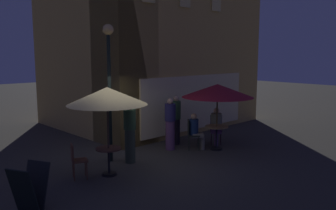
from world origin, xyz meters
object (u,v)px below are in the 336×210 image
Objects in this scene: patio_umbrella_1 at (217,91)px; patron_seated_1 at (216,124)px; patron_seated_0 at (196,129)px; patron_standing_3 at (170,124)px; cafe_table_0 at (109,156)px; patio_umbrella_0 at (107,96)px; patron_standing_2 at (176,120)px; cafe_table_1 at (217,132)px; street_lamp_near_corner at (109,69)px; menu_sandwich_board at (30,188)px; cafe_chair_2 at (216,127)px; cafe_chair_0 at (76,158)px; cafe_chair_1 at (191,132)px; patron_standing_4 at (130,133)px.

patio_umbrella_1 is 1.81× the size of patron_seated_1.
patron_standing_3 is (-0.60, 0.58, 0.17)m from patron_seated_0.
patron_standing_3 is at bearing 13.28° from cafe_table_0.
patio_umbrella_0 reaches higher than patron_seated_0.
cafe_table_1 is at bearing -9.31° from patron_standing_2.
street_lamp_near_corner is 1.71× the size of patio_umbrella_1.
cafe_table_1 is 0.62× the size of patron_seated_1.
cafe_table_0 is (2.37, 0.73, 0.01)m from menu_sandwich_board.
menu_sandwich_board is 0.75× the size of patron_seated_1.
cafe_table_0 is 0.73× the size of cafe_chair_2.
menu_sandwich_board is 0.79× the size of patron_seated_0.
patio_umbrella_0 is 4.86m from cafe_chair_2.
menu_sandwich_board is at bearing -123.97° from cafe_chair_0.
patron_standing_3 is (5.24, 1.41, 0.36)m from menu_sandwich_board.
cafe_table_1 is at bearing -0.00° from cafe_chair_1.
patron_seated_1 is at bearing 20.28° from cafe_chair_0.
cafe_chair_2 reaches higher than cafe_table_1.
patron_standing_2 is (3.49, 1.02, 0.36)m from cafe_table_0.
cafe_chair_0 is 0.52× the size of patron_standing_4.
cafe_table_0 is at bearing -131.94° from cafe_chair_1.
patio_umbrella_1 is at bearing 14.37° from cafe_chair_0.
cafe_chair_1 is 0.82× the size of patron_seated_0.
patron_standing_3 is at bearing -55.83° from cafe_chair_2.
patron_standing_2 is at bearing 0.76° from street_lamp_near_corner.
patron_standing_2 is at bearing -10.02° from menu_sandwich_board.
cafe_chair_0 is at bearing -41.43° from cafe_chair_2.
patron_standing_4 reaches higher than patron_seated_1.
cafe_table_0 is 0.60× the size of patron_seated_0.
cafe_chair_1 is at bearing 21.28° from cafe_chair_0.
cafe_table_0 is 0.41× the size of patron_standing_4.
menu_sandwich_board reaches higher than cafe_table_1.
patio_umbrella_0 is at bearing -38.82° from patron_seated_1.
patio_umbrella_1 reaches higher than cafe_chair_1.
patron_seated_1 is at bearing 39.82° from cafe_table_1.
patron_standing_2 is 0.71m from patron_standing_3.
cafe_chair_1 is 0.58× the size of patron_standing_2.
patio_umbrella_0 reaches higher than cafe_chair_1.
patron_standing_4 is at bearing -7.30° from menu_sandwich_board.
patio_umbrella_0 is at bearing -106.54° from patron_standing_3.
patron_standing_2 is at bearing 133.50° from patron_seated_0.
cafe_chair_2 reaches higher than cafe_chair_0.
patio_umbrella_0 is at bearing 174.43° from patio_umbrella_1.
patron_standing_3 reaches higher than cafe_table_0.
cafe_chair_2 reaches higher than cafe_table_0.
cafe_chair_0 is at bearing 171.47° from cafe_table_1.
patron_standing_3 is at bearing 13.28° from patio_umbrella_0.
cafe_chair_1 reaches higher than cafe_table_1.
cafe_table_1 reaches higher than cafe_table_0.
street_lamp_near_corner reaches higher than patio_umbrella_1.
patio_umbrella_1 is (0.00, -0.00, 1.37)m from cafe_table_1.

